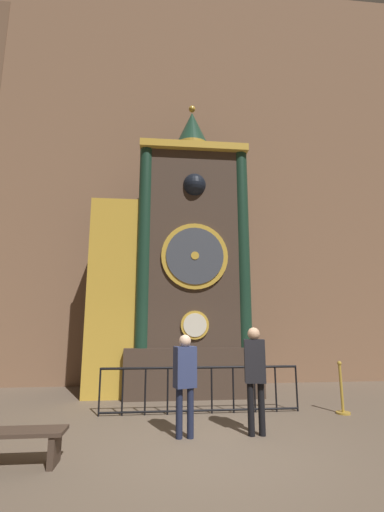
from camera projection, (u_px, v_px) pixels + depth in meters
name	position (u px, v px, depth m)	size (l,w,h in m)	color
ground_plane	(210.00, 447.00, 5.06)	(28.00, 28.00, 0.00)	brown
cathedral_back_wall	(182.00, 163.00, 11.59)	(24.00, 0.32, 14.24)	#846047
clock_tower	(177.00, 268.00, 9.37)	(4.41, 1.77, 8.26)	#423328
railing_fence	(201.00, 387.00, 6.97)	(4.08, 0.05, 0.92)	black
visitor_near	(185.00, 375.00, 5.60)	(0.39, 0.32, 1.61)	#1B213A
visitor_far	(255.00, 369.00, 5.73)	(0.38, 0.28, 1.72)	black
stanchion_post	(342.00, 396.00, 6.93)	(0.28, 0.28, 1.02)	#B28E33
visitor_bench	(16.00, 441.00, 4.40)	(1.21, 0.40, 0.44)	#423328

